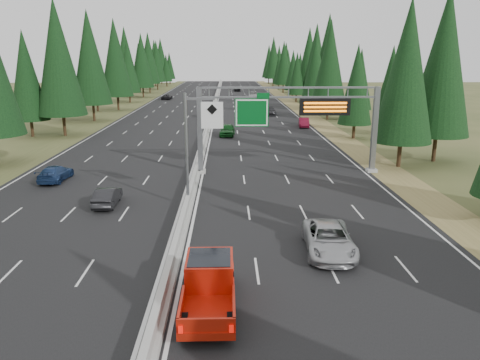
# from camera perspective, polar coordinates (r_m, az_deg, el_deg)

# --- Properties ---
(road) EXTENTS (32.00, 260.00, 0.08)m
(road) POSITION_cam_1_polar(r_m,az_deg,el_deg) (87.53, -3.43, 7.89)
(road) COLOR black
(road) RESTS_ON ground
(shoulder_right) EXTENTS (3.60, 260.00, 0.06)m
(shoulder_right) POSITION_cam_1_polar(r_m,az_deg,el_deg) (88.75, 8.25, 7.85)
(shoulder_right) COLOR olive
(shoulder_right) RESTS_ON ground
(shoulder_left) EXTENTS (3.60, 260.00, 0.06)m
(shoulder_left) POSITION_cam_1_polar(r_m,az_deg,el_deg) (89.88, -14.94, 7.59)
(shoulder_left) COLOR #3C4721
(shoulder_left) RESTS_ON ground
(median_barrier) EXTENTS (0.70, 260.00, 0.85)m
(median_barrier) POSITION_cam_1_polar(r_m,az_deg,el_deg) (87.48, -3.43, 8.13)
(median_barrier) COLOR #989893
(median_barrier) RESTS_ON road
(sign_gantry) EXTENTS (16.75, 0.98, 7.80)m
(sign_gantry) POSITION_cam_1_polar(r_m,az_deg,el_deg) (42.50, 6.75, 7.71)
(sign_gantry) COLOR slate
(sign_gantry) RESTS_ON road
(hov_sign_pole) EXTENTS (2.80, 0.50, 8.00)m
(hov_sign_pole) POSITION_cam_1_polar(r_m,az_deg,el_deg) (32.41, -5.52, 4.61)
(hov_sign_pole) COLOR slate
(hov_sign_pole) RESTS_ON road
(tree_row_right) EXTENTS (11.56, 241.11, 18.89)m
(tree_row_right) POSITION_cam_1_polar(r_m,az_deg,el_deg) (78.88, 13.11, 13.58)
(tree_row_right) COLOR black
(tree_row_right) RESTS_ON ground
(tree_row_left) EXTENTS (11.74, 239.43, 18.62)m
(tree_row_left) POSITION_cam_1_polar(r_m,az_deg,el_deg) (81.16, -19.80, 13.31)
(tree_row_left) COLOR black
(tree_row_left) RESTS_ON ground
(silver_minivan) EXTENTS (2.85, 5.59, 1.51)m
(silver_minivan) POSITION_cam_1_polar(r_m,az_deg,el_deg) (25.94, 10.78, -7.11)
(silver_minivan) COLOR #A3A4A7
(silver_minivan) RESTS_ON road
(red_pickup) EXTENTS (2.13, 5.97, 1.94)m
(red_pickup) POSITION_cam_1_polar(r_m,az_deg,el_deg) (20.43, -3.75, -12.10)
(red_pickup) COLOR black
(red_pickup) RESTS_ON road
(car_ahead_green) EXTENTS (2.23, 4.85, 1.61)m
(car_ahead_green) POSITION_cam_1_polar(r_m,az_deg,el_deg) (63.72, -1.57, 6.13)
(car_ahead_green) COLOR #114C19
(car_ahead_green) RESTS_ON road
(car_ahead_dkred) EXTENTS (1.92, 4.41, 1.41)m
(car_ahead_dkred) POSITION_cam_1_polar(r_m,az_deg,el_deg) (72.46, 7.79, 6.96)
(car_ahead_dkred) COLOR maroon
(car_ahead_dkred) RESTS_ON road
(car_ahead_dkgrey) EXTENTS (2.02, 4.76, 1.37)m
(car_ahead_dkgrey) POSITION_cam_1_polar(r_m,az_deg,el_deg) (87.50, 3.72, 8.36)
(car_ahead_dkgrey) COLOR black
(car_ahead_dkgrey) RESTS_ON road
(car_ahead_white) EXTENTS (2.75, 5.86, 1.62)m
(car_ahead_white) POSITION_cam_1_polar(r_m,az_deg,el_deg) (124.89, 1.68, 10.33)
(car_ahead_white) COLOR #B6B6B6
(car_ahead_white) RESTS_ON road
(car_ahead_far) EXTENTS (2.31, 4.92, 1.63)m
(car_ahead_far) POSITION_cam_1_polar(r_m,az_deg,el_deg) (150.78, -0.39, 11.08)
(car_ahead_far) COLOR black
(car_ahead_far) RESTS_ON road
(car_onc_near) EXTENTS (1.46, 4.01, 1.31)m
(car_onc_near) POSITION_cam_1_polar(r_m,az_deg,el_deg) (34.82, -15.87, -1.93)
(car_onc_near) COLOR black
(car_onc_near) RESTS_ON road
(car_onc_blue) EXTENTS (2.05, 4.67, 1.34)m
(car_onc_blue) POSITION_cam_1_polar(r_m,az_deg,el_deg) (43.14, -21.59, 0.77)
(car_onc_blue) COLOR navy
(car_onc_blue) RESTS_ON road
(car_onc_white) EXTENTS (1.86, 4.05, 1.35)m
(car_onc_white) POSITION_cam_1_polar(r_m,az_deg,el_deg) (85.45, -4.49, 8.19)
(car_onc_white) COLOR silver
(car_onc_white) RESTS_ON road
(car_onc_far) EXTENTS (2.48, 4.98, 1.36)m
(car_onc_far) POSITION_cam_1_polar(r_m,az_deg,el_deg) (122.16, -8.90, 10.00)
(car_onc_far) COLOR black
(car_onc_far) RESTS_ON road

